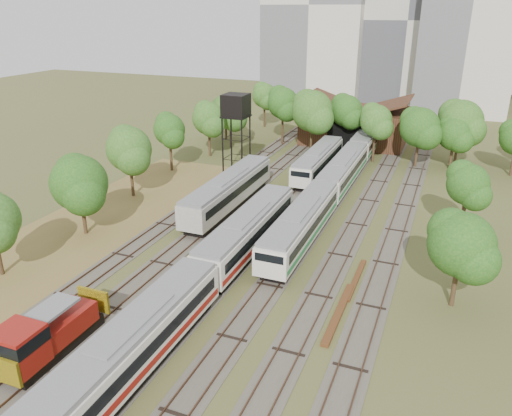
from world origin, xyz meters
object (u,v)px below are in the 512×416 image
at_px(railcar_red_set, 202,278).
at_px(water_tower, 236,108).
at_px(shunter_locomotive, 43,337).
at_px(railcar_green_set, 343,171).

xyz_separation_m(railcar_red_set, water_tower, (-9.60, 27.91, 7.11)).
distance_m(shunter_locomotive, water_tower, 38.58).
bearing_deg(shunter_locomotive, water_tower, 95.45).
bearing_deg(water_tower, railcar_red_set, -71.02).
bearing_deg(railcar_red_set, water_tower, 108.98).
height_order(shunter_locomotive, water_tower, water_tower).
distance_m(railcar_green_set, water_tower, 15.43).
relative_size(railcar_green_set, shunter_locomotive, 6.43).
height_order(railcar_green_set, shunter_locomotive, railcar_green_set).
bearing_deg(railcar_red_set, railcar_green_set, 82.27).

